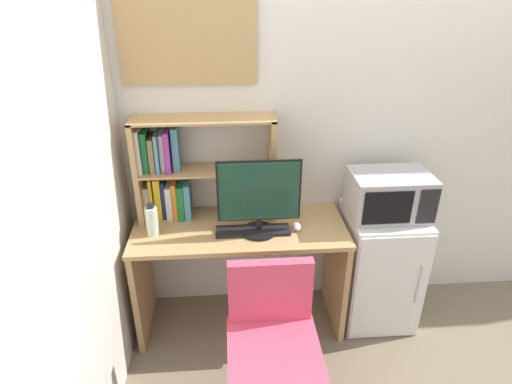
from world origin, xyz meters
TOP-DOWN VIEW (x-y plane):
  - wall_back at (0.40, 0.02)m, footprint 6.40×0.04m
  - desk at (-0.89, -0.28)m, footprint 1.32×0.55m
  - hutch_bookshelf at (-1.23, -0.10)m, footprint 0.85×0.23m
  - monitor at (-0.78, -0.35)m, footprint 0.49×0.21m
  - keyboard at (-0.81, -0.35)m, footprint 0.45×0.12m
  - computer_mouse at (-0.54, -0.33)m, footprint 0.05×0.08m
  - water_bottle at (-1.41, -0.32)m, footprint 0.07×0.07m
  - mini_fridge at (0.03, -0.27)m, footprint 0.47×0.50m
  - microwave at (0.03, -0.27)m, footprint 0.48×0.34m
  - desk_chair at (-0.75, -0.94)m, footprint 0.53×0.53m
  - wall_corkboard at (-1.15, -0.01)m, footprint 0.77×0.02m

SIDE VIEW (x-z plane):
  - desk_chair at x=-0.75m, z-range -0.05..0.81m
  - mini_fridge at x=0.03m, z-range 0.00..0.81m
  - desk at x=-0.89m, z-range 0.15..0.92m
  - keyboard at x=-0.81m, z-range 0.76..0.78m
  - computer_mouse at x=-0.54m, z-range 0.76..0.80m
  - water_bottle at x=-1.41m, z-range 0.76..0.96m
  - microwave at x=0.03m, z-range 0.81..1.08m
  - monitor at x=-0.78m, z-range 0.78..1.25m
  - hutch_bookshelf at x=-1.23m, z-range 0.76..1.41m
  - wall_back at x=0.40m, z-range 0.00..2.60m
  - wall_corkboard at x=-1.15m, z-range 1.58..2.09m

